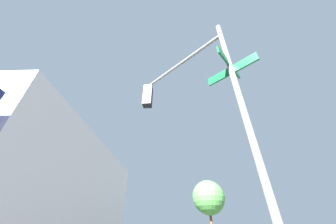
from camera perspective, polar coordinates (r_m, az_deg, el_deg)
The scene contains 6 objects.
traffic_signal_near at distance 4.27m, azimuth 5.97°, elevation 4.74°, with size 2.36×2.79×6.03m.
traffic_signal_far at distance 20.87m, azimuth -34.37°, elevation -20.94°, with size 1.68×3.64×6.10m.
building_brick at distance 36.08m, azimuth -36.39°, elevation -21.66°, with size 21.46×15.75×11.03m.
delivery_truck at distance 16.92m, azimuth -28.56°, elevation -29.85°, with size 8.31×2.93×3.17m.
box_truck_second at distance 5.05m, azimuth -41.34°, elevation -22.68°, with size 8.37×2.61×3.57m.
street_tree at distance 19.28m, azimuth 13.64°, elevation -26.50°, with size 3.17×3.17×5.37m.
Camera 1 is at (-9.95, -6.03, 1.62)m, focal length 17.82 mm.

